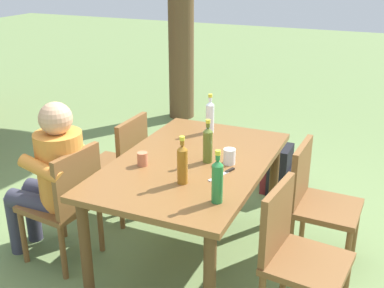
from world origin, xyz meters
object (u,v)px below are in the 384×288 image
object	(u,v)px
person_in_white_shirt	(53,174)
bottle_olive	(208,144)
chair_near_right	(316,198)
cup_white	(229,156)
dining_table	(192,174)
bottle_clear	(210,116)
backpack_by_far_side	(274,170)
bottle_green	(217,180)
backpack_by_near_side	(281,171)
bottle_amber	(182,163)
table_knife	(224,174)
chair_far_left	(67,199)
chair_near_left	(295,251)
chair_far_right	(121,162)
cup_terracotta	(142,159)

from	to	relation	value
person_in_white_shirt	bottle_olive	size ratio (longest dim) A/B	3.98
chair_near_right	cup_white	xyz separation A→B (m)	(-0.30, 0.54, 0.34)
dining_table	bottle_clear	bearing A→B (deg)	9.51
bottle_olive	backpack_by_far_side	xyz separation A→B (m)	(1.29, -0.16, -0.71)
bottle_clear	bottle_green	bearing A→B (deg)	-156.36
bottle_clear	backpack_by_near_side	bearing A→B (deg)	-30.27
bottle_clear	bottle_olive	world-z (taller)	bottle_clear
bottle_amber	table_knife	distance (m)	0.31
chair_far_left	backpack_by_far_side	size ratio (longest dim) A/B	2.17
bottle_green	person_in_white_shirt	bearing A→B (deg)	84.51
person_in_white_shirt	backpack_by_near_side	bearing A→B (deg)	-36.88
dining_table	bottle_amber	world-z (taller)	bottle_amber
backpack_by_near_side	bottle_olive	bearing A→B (deg)	169.74
bottle_amber	bottle_green	bearing A→B (deg)	-116.80
chair_far_left	table_knife	bearing A→B (deg)	-77.03
backpack_by_far_side	chair_far_left	bearing A→B (deg)	148.02
dining_table	chair_near_right	size ratio (longest dim) A/B	1.76
chair_near_right	chair_far_left	bearing A→B (deg)	114.15
dining_table	chair_near_right	world-z (taller)	chair_near_right
chair_near_left	chair_far_right	bearing A→B (deg)	66.56
chair_far_left	chair_near_right	distance (m)	1.72
bottle_amber	chair_near_left	bearing A→B (deg)	-90.75
bottle_amber	bottle_clear	bearing A→B (deg)	11.12
chair_far_left	bottle_clear	distance (m)	1.22
chair_far_right	cup_terracotta	xyz separation A→B (m)	(-0.54, -0.52, 0.33)
chair_far_left	bottle_olive	xyz separation A→B (m)	(0.38, -0.89, 0.41)
bottle_green	backpack_by_near_side	distance (m)	1.88
chair_near_right	table_knife	world-z (taller)	chair_near_right
backpack_by_far_side	table_knife	bearing A→B (deg)	-179.76
chair_near_right	backpack_by_far_side	bearing A→B (deg)	28.35
cup_white	bottle_clear	bearing A→B (deg)	33.73
person_in_white_shirt	bottle_clear	xyz separation A→B (m)	(0.90, -0.80, 0.25)
cup_terracotta	cup_white	world-z (taller)	cup_white
dining_table	person_in_white_shirt	xyz separation A→B (m)	(-0.35, 0.89, -0.02)
chair_near_right	bottle_amber	size ratio (longest dim) A/B	2.90
chair_far_left	chair_near_right	bearing A→B (deg)	-65.85
bottle_olive	person_in_white_shirt	bearing A→B (deg)	110.37
bottle_green	cup_terracotta	world-z (taller)	bottle_green
person_in_white_shirt	backpack_by_near_side	xyz separation A→B (m)	(1.63, -1.22, -0.44)
bottle_amber	bottle_green	size ratio (longest dim) A/B	0.97
chair_far_left	bottle_green	world-z (taller)	bottle_green
backpack_by_far_side	bottle_green	bearing A→B (deg)	-176.98
bottle_olive	chair_far_left	bearing A→B (deg)	113.14
backpack_by_far_side	backpack_by_near_side	bearing A→B (deg)	-115.72
chair_far_left	backpack_by_near_side	world-z (taller)	chair_far_left
bottle_olive	cup_white	world-z (taller)	bottle_olive
dining_table	cup_terracotta	distance (m)	0.36
cup_terracotta	bottle_green	bearing A→B (deg)	-113.41
dining_table	chair_near_left	bearing A→B (deg)	-113.19
chair_far_right	person_in_white_shirt	bearing A→B (deg)	170.99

